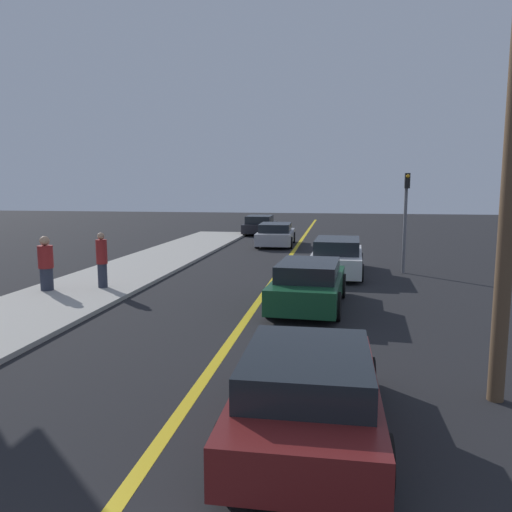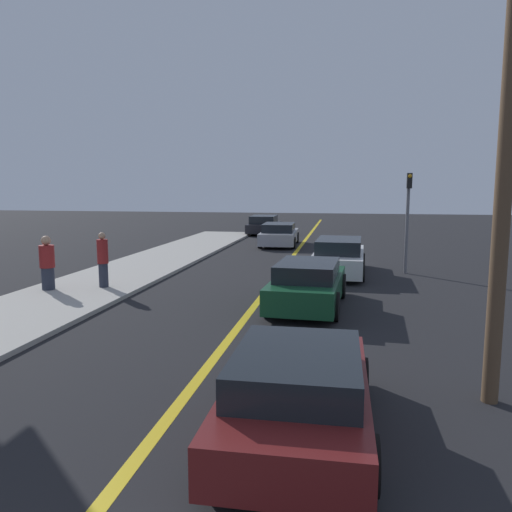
% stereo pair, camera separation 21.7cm
% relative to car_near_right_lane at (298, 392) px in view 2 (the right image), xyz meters
% --- Properties ---
extents(road_center_line, '(0.20, 60.00, 0.01)m').
position_rel_car_near_right_lane_xyz_m(road_center_line, '(-1.82, 12.65, -0.57)').
color(road_center_line, gold).
rests_on(road_center_line, ground_plane).
extents(sidewalk_left, '(3.43, 32.54, 0.12)m').
position_rel_car_near_right_lane_xyz_m(sidewalk_left, '(-7.35, 10.92, -0.52)').
color(sidewalk_left, '#ADA89E').
rests_on(sidewalk_left, ground_plane).
extents(car_near_right_lane, '(1.92, 3.90, 1.17)m').
position_rel_car_near_right_lane_xyz_m(car_near_right_lane, '(0.00, 0.00, 0.00)').
color(car_near_right_lane, maroon).
rests_on(car_near_right_lane, ground_plane).
extents(car_ahead_center, '(2.02, 4.21, 1.25)m').
position_rel_car_near_right_lane_xyz_m(car_ahead_center, '(-0.40, 6.94, 0.05)').
color(car_ahead_center, '#144728').
rests_on(car_ahead_center, ground_plane).
extents(car_far_distant, '(2.02, 4.68, 1.33)m').
position_rel_car_near_right_lane_xyz_m(car_far_distant, '(0.33, 12.24, 0.06)').
color(car_far_distant, silver).
rests_on(car_far_distant, ground_plane).
extents(car_parked_left_lot, '(2.08, 4.45, 1.23)m').
position_rel_car_near_right_lane_xyz_m(car_parked_left_lot, '(-3.00, 20.74, 0.03)').
color(car_parked_left_lot, '#9E9EA3').
rests_on(car_parked_left_lot, ground_plane).
extents(car_oncoming_far, '(2.04, 4.52, 1.25)m').
position_rel_car_near_right_lane_xyz_m(car_oncoming_far, '(-4.92, 27.37, 0.03)').
color(car_oncoming_far, black).
rests_on(car_oncoming_far, ground_plane).
extents(pedestrian_mid_group, '(0.44, 0.44, 1.63)m').
position_rel_car_near_right_lane_xyz_m(pedestrian_mid_group, '(-8.25, 7.31, 0.34)').
color(pedestrian_mid_group, '#282D3D').
rests_on(pedestrian_mid_group, sidewalk_left).
extents(pedestrian_far_standing, '(0.33, 0.33, 1.70)m').
position_rel_car_near_right_lane_xyz_m(pedestrian_far_standing, '(-6.79, 7.97, 0.39)').
color(pedestrian_far_standing, '#282D3D').
rests_on(pedestrian_far_standing, sidewalk_left).
extents(traffic_light, '(0.18, 0.40, 3.69)m').
position_rel_car_near_right_lane_xyz_m(traffic_light, '(2.78, 12.79, 1.71)').
color(traffic_light, slate).
rests_on(traffic_light, ground_plane).
extents(utility_pole, '(0.24, 0.24, 5.88)m').
position_rel_car_near_right_lane_xyz_m(utility_pole, '(2.75, 1.49, 2.37)').
color(utility_pole, brown).
rests_on(utility_pole, ground_plane).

